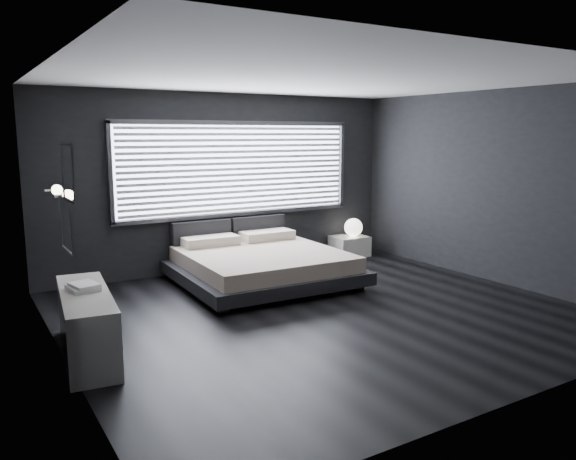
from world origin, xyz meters
TOP-DOWN VIEW (x-y plane):
  - room at (0.00, 0.00)m, footprint 6.04×6.00m
  - window at (0.20, 2.70)m, footprint 4.14×0.09m
  - headboard at (-0.00, 2.64)m, footprint 1.96×0.16m
  - sconce_near at (-2.88, 0.05)m, footprint 0.18×0.11m
  - sconce_far at (-2.88, 0.65)m, footprint 0.18×0.11m
  - wall_art_upper at (-2.98, -0.55)m, footprint 0.01×0.48m
  - wall_art_lower at (-2.98, -0.30)m, footprint 0.01×0.48m
  - bed at (0.00, 1.60)m, footprint 2.46×2.35m
  - nightstand at (2.26, 2.43)m, footprint 0.64×0.54m
  - orb_lamp at (2.30, 2.39)m, footprint 0.32×0.32m
  - dresser at (-2.78, 0.08)m, footprint 0.64×1.66m
  - book_stack at (-2.77, 0.17)m, footprint 0.30×0.37m

SIDE VIEW (x-z plane):
  - nightstand at x=2.26m, z-range 0.00..0.35m
  - bed at x=0.00m, z-range -0.02..0.60m
  - dresser at x=-2.78m, z-range 0.00..0.65m
  - orb_lamp at x=2.30m, z-range 0.35..0.68m
  - headboard at x=0.00m, z-range 0.31..0.83m
  - book_stack at x=-2.77m, z-range 0.64..0.71m
  - wall_art_lower at x=-2.98m, z-range 1.14..1.62m
  - room at x=0.00m, z-range 0.00..2.80m
  - sconce_near at x=-2.88m, z-range 1.55..1.66m
  - sconce_far at x=-2.88m, z-range 1.55..1.66m
  - window at x=0.20m, z-range 0.85..2.37m
  - wall_art_upper at x=-2.98m, z-range 1.61..2.09m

